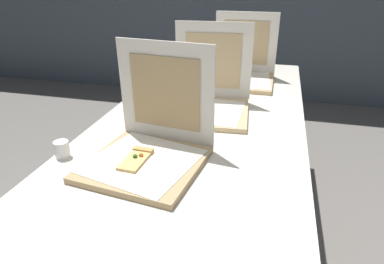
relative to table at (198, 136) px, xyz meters
name	(u,v)px	position (x,y,z in m)	size (l,w,h in m)	color
table	(198,136)	(0.00, 0.00, 0.00)	(0.90, 2.38, 0.73)	silver
pizza_box_front	(149,147)	(-0.10, -0.33, 0.10)	(0.42, 0.42, 0.40)	tan
pizza_box_middle	(209,100)	(0.01, 0.19, 0.10)	(0.41, 0.41, 0.40)	tan
pizza_box_back	(242,72)	(0.11, 0.71, 0.10)	(0.38, 0.38, 0.39)	tan
cup_white_near_left	(62,149)	(-0.41, -0.37, 0.07)	(0.05, 0.05, 0.06)	white
cup_white_mid	(142,105)	(-0.30, 0.11, 0.07)	(0.05, 0.05, 0.06)	white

